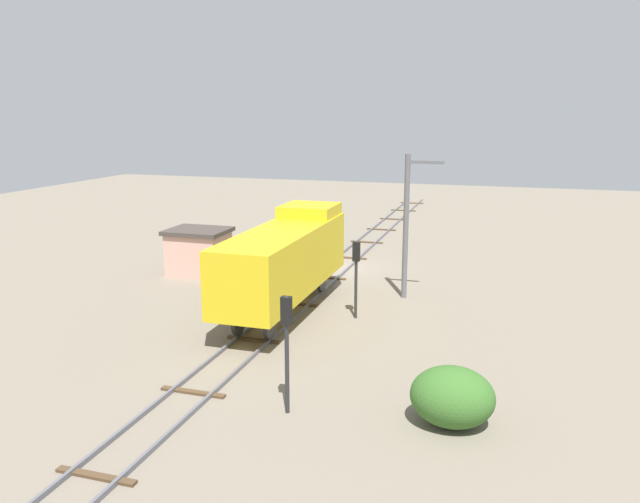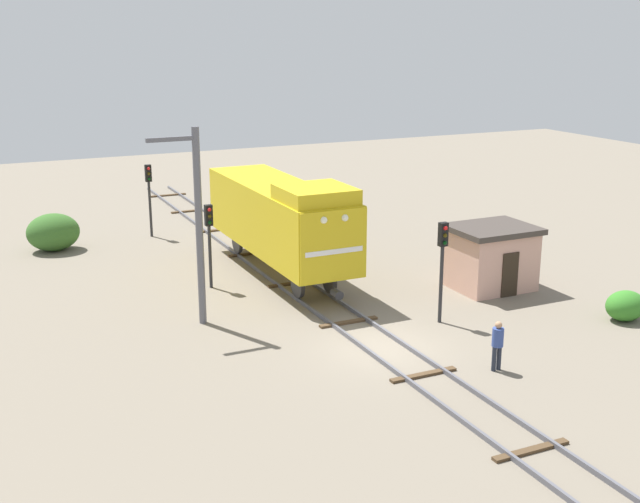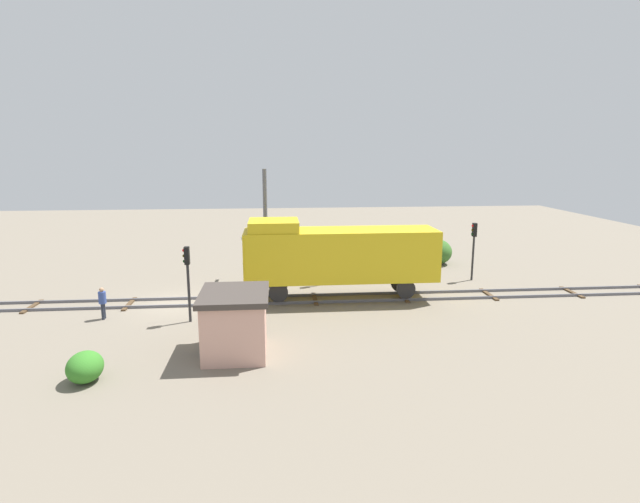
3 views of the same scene
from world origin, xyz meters
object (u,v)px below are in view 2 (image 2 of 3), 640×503
(catenary_mast, at_px, (197,222))
(relay_hut, at_px, (491,257))
(traffic_signal_near, at_px, (442,253))
(locomotive, at_px, (281,217))
(worker_near_track, at_px, (498,342))
(traffic_signal_far, at_px, (149,187))
(traffic_signal_mid, at_px, (209,230))

(catenary_mast, relative_size, relay_hut, 2.13)
(traffic_signal_near, xyz_separation_m, relay_hut, (4.30, 2.65, -1.34))
(locomotive, relative_size, relay_hut, 3.31)
(worker_near_track, bearing_deg, traffic_signal_far, 138.10)
(locomotive, xyz_separation_m, relay_hut, (7.50, -5.37, -1.38))
(traffic_signal_near, distance_m, catenary_mast, 9.18)
(traffic_signal_far, xyz_separation_m, catenary_mast, (-1.47, -13.85, 1.25))
(traffic_signal_far, relative_size, catenary_mast, 0.52)
(traffic_signal_mid, xyz_separation_m, relay_hut, (10.90, -5.14, -1.17))
(catenary_mast, bearing_deg, traffic_signal_mid, 67.36)
(traffic_signal_near, distance_m, relay_hut, 5.23)
(traffic_signal_near, height_order, catenary_mast, catenary_mast)
(locomotive, bearing_deg, catenary_mast, -140.20)
(locomotive, distance_m, catenary_mast, 6.70)
(worker_near_track, xyz_separation_m, catenary_mast, (-7.47, 8.35, 2.97))
(relay_hut, bearing_deg, traffic_signal_mid, 154.74)
(worker_near_track, relative_size, catenary_mast, 0.23)
(traffic_signal_near, bearing_deg, worker_near_track, -99.97)
(locomotive, xyz_separation_m, traffic_signal_mid, (-3.40, -0.23, -0.21))
(worker_near_track, xyz_separation_m, relay_hut, (5.10, 7.20, 0.40))
(traffic_signal_mid, xyz_separation_m, catenary_mast, (-1.67, -3.99, 1.41))
(locomotive, xyz_separation_m, traffic_signal_far, (-3.60, 9.62, -0.05))
(traffic_signal_far, relative_size, relay_hut, 1.11)
(locomotive, height_order, traffic_signal_far, locomotive)
(traffic_signal_far, bearing_deg, traffic_signal_near, -68.92)
(locomotive, bearing_deg, relay_hut, -35.60)
(worker_near_track, distance_m, relay_hut, 8.83)
(traffic_signal_mid, height_order, traffic_signal_far, traffic_signal_far)
(locomotive, distance_m, traffic_signal_far, 10.28)
(catenary_mast, bearing_deg, traffic_signal_near, -24.67)
(traffic_signal_near, height_order, traffic_signal_far, traffic_signal_near)
(traffic_signal_far, height_order, relay_hut, traffic_signal_far)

